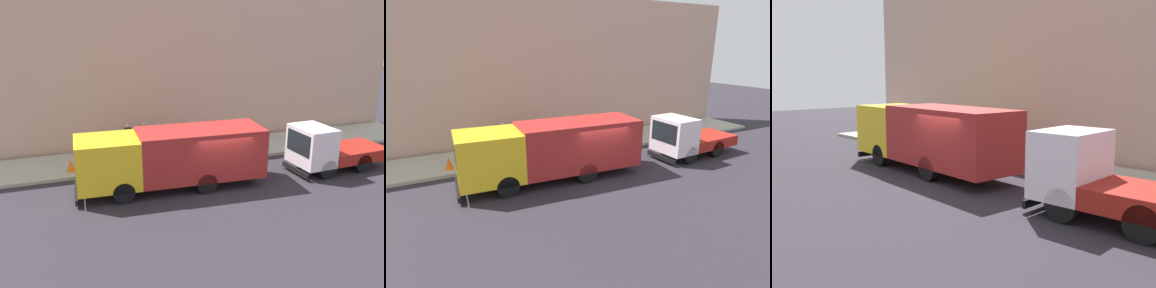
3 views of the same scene
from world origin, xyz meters
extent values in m
plane|color=#2A262E|center=(0.00, 0.00, 0.00)|extent=(80.00, 80.00, 0.00)
cube|color=#AEAE9C|center=(4.79, 0.00, 0.08)|extent=(3.59, 30.00, 0.17)
cube|color=tan|center=(7.09, 0.00, 4.59)|extent=(0.50, 30.00, 9.18)
cube|color=yellow|center=(0.84, 4.93, 1.53)|extent=(2.50, 2.80, 2.11)
cube|color=black|center=(0.90, 6.25, 1.78)|extent=(1.99, 0.16, 1.18)
cube|color=#A12422|center=(0.62, 0.73, 1.59)|extent=(2.66, 5.82, 2.23)
cube|color=black|center=(0.91, 6.33, 0.26)|extent=(2.28, 0.24, 0.24)
cylinder|color=black|center=(-0.23, 4.44, 0.47)|extent=(0.35, 0.96, 0.94)
cylinder|color=black|center=(1.84, 4.34, 0.47)|extent=(0.35, 0.96, 0.94)
cylinder|color=black|center=(-0.41, 0.79, 0.47)|extent=(0.35, 0.96, 0.94)
cylinder|color=black|center=(1.66, 0.68, 0.47)|extent=(0.35, 0.96, 0.94)
cube|color=white|center=(0.20, -4.97, 1.43)|extent=(2.24, 1.72, 1.91)
cube|color=black|center=(0.16, -4.20, 1.66)|extent=(1.81, 0.17, 1.07)
cube|color=maroon|center=(0.35, -7.47, 0.77)|extent=(2.35, 3.52, 0.59)
cube|color=black|center=(0.15, -4.12, 0.26)|extent=(2.07, 0.24, 0.24)
cylinder|color=black|center=(-0.70, -5.35, 0.47)|extent=(0.36, 0.96, 0.95)
cylinder|color=black|center=(1.15, -5.24, 0.47)|extent=(0.36, 0.96, 0.95)
cylinder|color=black|center=(-0.57, -7.52, 0.47)|extent=(0.36, 0.96, 0.95)
cylinder|color=black|center=(1.27, -7.41, 0.47)|extent=(0.36, 0.96, 0.95)
cylinder|color=#3D3551|center=(5.44, 3.21, 0.61)|extent=(0.33, 0.33, 0.88)
cylinder|color=#28282D|center=(5.44, 3.21, 1.36)|extent=(0.45, 0.45, 0.62)
sphere|color=#D3A88E|center=(5.44, 3.21, 1.78)|extent=(0.22, 0.22, 0.22)
cylinder|color=black|center=(4.33, 0.49, 0.57)|extent=(0.38, 0.38, 0.80)
cylinder|color=#2C5899|center=(4.33, 0.49, 1.26)|extent=(0.51, 0.51, 0.59)
sphere|color=#98624E|center=(4.33, 0.49, 1.67)|extent=(0.24, 0.24, 0.24)
cylinder|color=#4D3656|center=(5.44, 2.32, 0.58)|extent=(0.39, 0.39, 0.84)
cylinder|color=#1F1E37|center=(5.44, 2.32, 1.33)|extent=(0.52, 0.52, 0.66)
sphere|color=#DAA382|center=(5.44, 2.32, 1.78)|extent=(0.23, 0.23, 0.23)
cone|color=orange|center=(3.80, 6.39, 0.47)|extent=(0.42, 0.42, 0.60)
camera|label=1|loc=(-16.06, 6.79, 7.76)|focal=38.33mm
camera|label=2|loc=(-12.13, 7.15, 6.01)|focal=29.09mm
camera|label=3|loc=(-10.22, -11.85, 3.85)|focal=40.75mm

